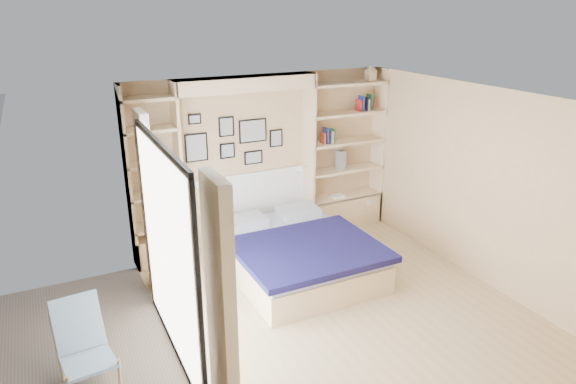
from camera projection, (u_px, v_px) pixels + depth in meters
name	position (u px, v px, depth m)	size (l,w,h in m)	color
ground	(338.00, 306.00, 6.18)	(4.50, 4.50, 0.00)	tan
room_shell	(258.00, 188.00, 6.93)	(4.50, 4.50, 4.50)	tan
bed	(296.00, 252.00, 6.89)	(1.79, 2.36, 1.07)	beige
photo_gallery	(233.00, 139.00, 7.32)	(1.48, 0.02, 0.82)	black
reading_lamps	(250.00, 176.00, 7.36)	(1.92, 0.12, 0.15)	silver
shelf_decor	(332.00, 125.00, 7.80)	(3.57, 0.23, 2.03)	#A23A24
deck_chair	(83.00, 344.00, 4.87)	(0.54, 0.82, 0.78)	tan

